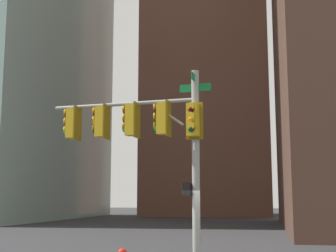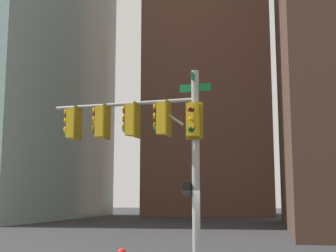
% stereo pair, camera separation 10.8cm
% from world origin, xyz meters
% --- Properties ---
extents(signal_pole_assembly, '(1.31, 5.43, 6.27)m').
position_xyz_m(signal_pole_assembly, '(-0.32, 1.29, 4.30)').
color(signal_pole_assembly, gray).
rests_on(signal_pole_assembly, ground_plane).
extents(building_brick_midblock, '(16.62, 16.53, 48.72)m').
position_xyz_m(building_brick_midblock, '(51.28, 5.14, 24.36)').
color(building_brick_midblock, brown).
rests_on(building_brick_midblock, ground_plane).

